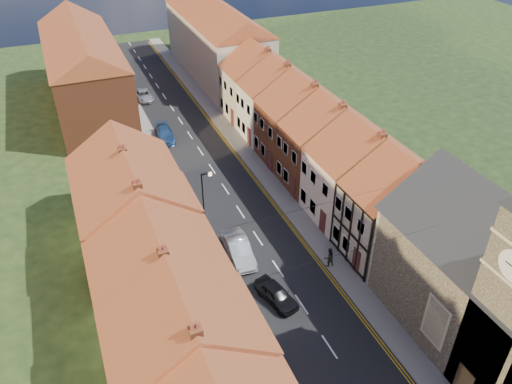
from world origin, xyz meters
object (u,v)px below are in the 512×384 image
at_px(pedestrian_right, 329,257).
at_px(church, 496,268).
at_px(car_distant, 144,95).
at_px(car_near, 276,294).
at_px(car_far, 165,134).
at_px(lamppost, 204,201).
at_px(car_mid, 238,249).

bearing_deg(pedestrian_right, church, 119.58).
bearing_deg(church, car_distant, 104.45).
height_order(car_near, car_far, car_near).
bearing_deg(car_near, church, -50.02).
bearing_deg(church, pedestrian_right, 120.99).
relative_size(church, lamppost, 2.53).
xyz_separation_m(car_near, car_mid, (-0.80, 5.41, 0.13)).
bearing_deg(car_mid, car_near, -77.76).
distance_m(car_near, car_far, 27.08).
bearing_deg(pedestrian_right, car_distant, -81.70).
bearing_deg(car_far, lamppost, -88.84).
height_order(car_far, car_distant, car_far).
bearing_deg(car_distant, car_near, -91.35).
distance_m(car_far, pedestrian_right, 26.17).
height_order(car_near, car_distant, car_near).
xyz_separation_m(church, lamppost, (-13.17, 16.68, -2.34)).
bearing_deg(lamppost, pedestrian_right, -43.99).
xyz_separation_m(car_near, car_distant, (-1.17, 38.95, -0.06)).
height_order(car_near, pedestrian_right, pedestrian_right).
height_order(car_mid, car_distant, car_mid).
relative_size(church, car_mid, 3.20).
height_order(car_mid, pedestrian_right, pedestrian_right).
relative_size(car_mid, car_far, 1.08).
bearing_deg(car_near, car_far, 78.22).
distance_m(lamppost, car_distant, 30.17).
height_order(car_mid, car_far, car_mid).
height_order(lamppost, pedestrian_right, lamppost).
distance_m(car_near, car_mid, 5.47).
distance_m(car_near, pedestrian_right, 5.48).
bearing_deg(car_far, church, -66.41).
bearing_deg(church, car_near, 144.57).
xyz_separation_m(church, pedestrian_right, (-5.66, 9.42, -4.94)).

